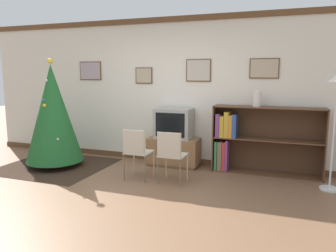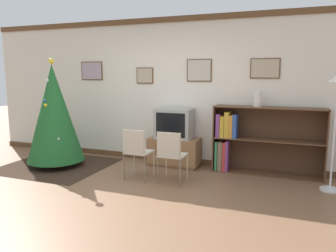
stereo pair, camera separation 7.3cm
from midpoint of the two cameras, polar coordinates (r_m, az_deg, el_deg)
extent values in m
plane|color=brown|center=(4.51, -8.98, -12.84)|extent=(24.00, 24.00, 0.00)
cube|color=silver|center=(6.20, 0.89, 6.07)|extent=(8.10, 0.08, 2.70)
cube|color=brown|center=(6.22, 0.74, 18.10)|extent=(8.10, 0.03, 0.10)
cube|color=brown|center=(6.35, 0.69, -5.74)|extent=(8.10, 0.03, 0.10)
cube|color=brown|center=(6.92, -12.82, 9.35)|extent=(0.49, 0.02, 0.37)
cube|color=#A893A3|center=(6.91, -12.87, 9.34)|extent=(0.46, 0.01, 0.33)
cube|color=brown|center=(6.34, -3.72, 8.76)|extent=(0.34, 0.02, 0.31)
cube|color=tan|center=(6.33, -3.76, 8.76)|extent=(0.31, 0.01, 0.27)
cube|color=brown|center=(5.98, 5.80, 9.62)|extent=(0.46, 0.02, 0.40)
cube|color=#BCB7A8|center=(5.96, 5.77, 9.62)|extent=(0.42, 0.01, 0.36)
cube|color=brown|center=(5.79, 16.90, 9.58)|extent=(0.48, 0.02, 0.34)
cube|color=tan|center=(5.77, 16.89, 9.58)|extent=(0.45, 0.01, 0.30)
cube|color=#332319|center=(6.41, -18.46, -6.52)|extent=(1.85, 1.71, 0.01)
cylinder|color=maroon|center=(6.39, -18.48, -6.05)|extent=(0.36, 0.36, 0.10)
cone|color=#1E5B28|center=(6.22, -18.91, 2.14)|extent=(1.01, 1.01, 1.74)
sphere|color=yellow|center=(6.19, -19.35, 10.61)|extent=(0.10, 0.10, 0.10)
sphere|color=gold|center=(6.06, -20.20, 3.40)|extent=(0.06, 0.06, 0.06)
sphere|color=#1E4CB2|center=(6.08, -20.28, 4.17)|extent=(0.05, 0.05, 0.05)
sphere|color=silver|center=(6.15, -19.87, 7.46)|extent=(0.05, 0.05, 0.05)
sphere|color=silver|center=(5.93, -18.18, -2.14)|extent=(0.04, 0.04, 0.04)
sphere|color=gold|center=(6.32, -19.33, 5.81)|extent=(0.06, 0.06, 0.06)
cube|color=brown|center=(6.08, 1.46, -6.66)|extent=(0.89, 0.43, 0.05)
cube|color=olive|center=(6.02, 1.47, -4.29)|extent=(0.93, 0.45, 0.47)
cube|color=#9E9E99|center=(5.92, 1.49, 0.47)|extent=(0.65, 0.43, 0.54)
cube|color=black|center=(5.72, 0.77, 0.16)|extent=(0.54, 0.01, 0.42)
cube|color=#BCB29E|center=(5.30, -4.68, -4.52)|extent=(0.40, 0.40, 0.02)
cube|color=#BCB29E|center=(5.09, -5.64, -2.83)|extent=(0.35, 0.01, 0.38)
cylinder|color=beige|center=(5.59, -5.52, -6.14)|extent=(0.02, 0.02, 0.42)
cylinder|color=beige|center=(5.44, -2.10, -6.52)|extent=(0.02, 0.02, 0.42)
cylinder|color=beige|center=(5.28, -7.27, -7.08)|extent=(0.02, 0.02, 0.42)
cylinder|color=beige|center=(5.13, -3.68, -7.53)|extent=(0.02, 0.02, 0.42)
cylinder|color=beige|center=(5.23, -7.31, -5.01)|extent=(0.02, 0.02, 0.82)
cylinder|color=beige|center=(5.07, -3.71, -5.39)|extent=(0.02, 0.02, 0.82)
cube|color=#BCB29E|center=(5.08, 1.26, -5.08)|extent=(0.40, 0.40, 0.02)
cube|color=#BCB29E|center=(4.86, 0.50, -3.34)|extent=(0.35, 0.01, 0.38)
cylinder|color=beige|center=(5.36, 0.07, -6.75)|extent=(0.02, 0.02, 0.42)
cylinder|color=beige|center=(5.25, 3.78, -7.12)|extent=(0.02, 0.02, 0.42)
cylinder|color=beige|center=(5.04, -1.39, -7.80)|extent=(0.02, 0.02, 0.42)
cylinder|color=beige|center=(4.92, 2.53, -8.22)|extent=(0.02, 0.02, 0.42)
cylinder|color=beige|center=(4.99, -1.40, -5.62)|extent=(0.02, 0.02, 0.82)
cylinder|color=beige|center=(4.87, 2.55, -6.00)|extent=(0.02, 0.02, 0.82)
cube|color=brown|center=(5.81, 8.56, -1.99)|extent=(0.02, 0.36, 1.14)
cube|color=brown|center=(5.72, 26.17, -3.02)|extent=(0.02, 0.36, 1.14)
cube|color=brown|center=(5.62, 17.56, 3.08)|extent=(1.79, 0.36, 0.02)
cube|color=brown|center=(5.83, 17.02, -7.93)|extent=(1.79, 0.36, 0.02)
cube|color=brown|center=(5.69, 17.30, -2.31)|extent=(1.75, 0.36, 0.02)
cube|color=#492F1E|center=(5.87, 17.40, -2.21)|extent=(1.79, 0.01, 1.14)
cube|color=#337547|center=(5.80, 8.88, -5.06)|extent=(0.04, 0.22, 0.50)
cube|color=#756047|center=(5.80, 9.55, -5.09)|extent=(0.07, 0.24, 0.50)
cube|color=#B73333|center=(5.82, 10.29, -5.07)|extent=(0.05, 0.31, 0.50)
cube|color=#7A3D7F|center=(5.76, 10.66, -5.07)|extent=(0.04, 0.21, 0.53)
cube|color=#7A3D7F|center=(5.73, 9.26, 0.17)|extent=(0.06, 0.29, 0.40)
cube|color=gold|center=(5.68, 9.88, -0.10)|extent=(0.07, 0.21, 0.36)
cube|color=gold|center=(5.70, 10.73, 0.29)|extent=(0.08, 0.30, 0.44)
cube|color=orange|center=(5.66, 11.34, -0.07)|extent=(0.06, 0.22, 0.39)
cube|color=#2D4C93|center=(5.66, 12.01, -0.01)|extent=(0.06, 0.24, 0.40)
cylinder|color=silver|center=(5.62, 15.70, 4.54)|extent=(0.13, 0.13, 0.25)
torus|color=silver|center=(5.61, 15.76, 5.82)|extent=(0.12, 0.12, 0.02)
cylinder|color=silver|center=(5.40, 26.70, -9.86)|extent=(0.28, 0.28, 0.03)
cylinder|color=silver|center=(5.21, 27.31, -1.66)|extent=(0.03, 0.03, 1.54)
camera|label=1|loc=(0.04, -89.60, 0.06)|focal=35.00mm
camera|label=2|loc=(0.04, 90.40, -0.06)|focal=35.00mm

